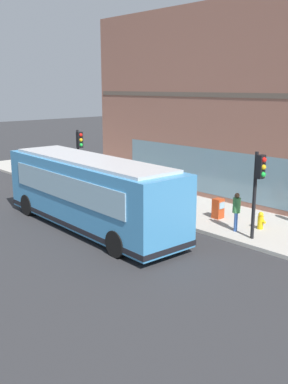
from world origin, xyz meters
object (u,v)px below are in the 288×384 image
at_px(pedestrian_by_light_pole, 236,209).
at_px(traffic_light_near_corner, 258,179).
at_px(pedestrian_near_hydrant, 167,181).
at_px(fire_hydrant, 261,221).
at_px(newspaper_vending_box, 218,208).
at_px(traffic_light_down_block, 79,148).
at_px(city_bus_nearside, 90,193).

bearing_deg(pedestrian_by_light_pole, traffic_light_near_corner, -105.61).
height_order(pedestrian_by_light_pole, pedestrian_near_hydrant, pedestrian_near_hydrant).
xyz_separation_m(fire_hydrant, pedestrian_by_light_pole, (-0.95, 0.58, 0.56)).
bearing_deg(newspaper_vending_box, pedestrian_near_hydrant, 81.35).
bearing_deg(pedestrian_by_light_pole, fire_hydrant, -31.28).
height_order(traffic_light_down_block, pedestrian_near_hydrant, traffic_light_down_block).
relative_size(traffic_light_near_corner, newspaper_vending_box, 3.83).
bearing_deg(pedestrian_by_light_pole, traffic_light_down_block, 91.92).
distance_m(traffic_light_near_corner, fire_hydrant, 2.47).
bearing_deg(pedestrian_near_hydrant, pedestrian_by_light_pole, -105.17).
height_order(fire_hydrant, pedestrian_by_light_pole, pedestrian_by_light_pole).
xyz_separation_m(traffic_light_near_corner, newspaper_vending_box, (1.21, 2.77, -1.95)).
distance_m(fire_hydrant, pedestrian_by_light_pole, 1.24).
distance_m(city_bus_nearside, fire_hydrant, 7.31).
bearing_deg(pedestrian_near_hydrant, fire_hydrant, -94.94).
bearing_deg(traffic_light_down_block, pedestrian_by_light_pole, -88.08).
bearing_deg(traffic_light_near_corner, fire_hydrant, 24.24).
xyz_separation_m(traffic_light_down_block, pedestrian_by_light_pole, (0.36, -10.68, -1.48)).
bearing_deg(pedestrian_near_hydrant, traffic_light_down_block, 109.15).
bearing_deg(newspaper_vending_box, pedestrian_by_light_pole, -118.83).
bearing_deg(newspaper_vending_box, fire_hydrant, -88.45).
height_order(fire_hydrant, pedestrian_near_hydrant, pedestrian_near_hydrant).
xyz_separation_m(traffic_light_near_corner, traffic_light_down_block, (-0.04, 11.83, -0.00)).
distance_m(traffic_light_down_block, newspaper_vending_box, 9.35).
bearing_deg(city_bus_nearside, newspaper_vending_box, -32.88).
bearing_deg(pedestrian_by_light_pole, newspaper_vending_box, 61.17).
distance_m(traffic_light_near_corner, traffic_light_down_block, 11.83).
bearing_deg(pedestrian_near_hydrant, traffic_light_near_corner, -105.25).
height_order(traffic_light_near_corner, traffic_light_down_block, traffic_light_near_corner).
bearing_deg(traffic_light_near_corner, traffic_light_down_block, 90.18).
relative_size(pedestrian_by_light_pole, pedestrian_near_hydrant, 0.90).
distance_m(city_bus_nearside, pedestrian_by_light_pole, 6.20).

